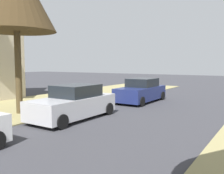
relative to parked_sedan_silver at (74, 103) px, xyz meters
The scene contains 2 objects.
parked_sedan_silver is the anchor object (origin of this frame).
parked_sedan_navy 6.34m from the parked_sedan_silver, 87.25° to the left, with size 1.97×4.41×1.57m.
Camera 1 is at (5.18, 2.83, 2.54)m, focal length 39.38 mm.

